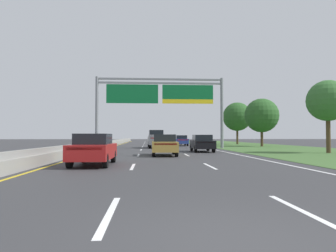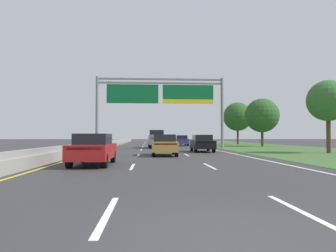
{
  "view_description": "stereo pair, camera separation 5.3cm",
  "coord_description": "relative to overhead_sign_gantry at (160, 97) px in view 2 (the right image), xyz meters",
  "views": [
    {
      "loc": [
        -1.14,
        -4.42,
        1.45
      ],
      "look_at": [
        0.37,
        18.88,
        2.21
      ],
      "focal_mm": 33.37,
      "sensor_mm": 36.0,
      "label": 1
    },
    {
      "loc": [
        -1.08,
        -4.42,
        1.45
      ],
      "look_at": [
        0.37,
        18.88,
        2.21
      ],
      "focal_mm": 33.37,
      "sensor_mm": 36.0,
      "label": 2
    }
  ],
  "objects": [
    {
      "name": "ground_plane",
      "position": [
        -0.3,
        2.99,
        -5.99
      ],
      "size": [
        220.0,
        220.0,
        0.0
      ],
      "primitive_type": "plane",
      "color": "#333335"
    },
    {
      "name": "lane_striping",
      "position": [
        -0.3,
        2.53,
        -5.99
      ],
      "size": [
        11.96,
        106.0,
        0.01
      ],
      "color": "white",
      "rests_on": "ground"
    },
    {
      "name": "grass_verge_right",
      "position": [
        13.65,
        2.99,
        -5.98
      ],
      "size": [
        14.0,
        110.0,
        0.02
      ],
      "primitive_type": "cube",
      "color": "#3D602D",
      "rests_on": "ground"
    },
    {
      "name": "median_barrier_concrete",
      "position": [
        -6.9,
        2.99,
        -5.64
      ],
      "size": [
        0.6,
        110.0,
        0.85
      ],
      "color": "gray",
      "rests_on": "ground"
    },
    {
      "name": "overhead_sign_gantry",
      "position": [
        0.0,
        0.0,
        0.0
      ],
      "size": [
        15.06,
        0.42,
        8.37
      ],
      "color": "gray",
      "rests_on": "ground"
    },
    {
      "name": "pickup_truck_grey",
      "position": [
        -0.39,
        1.98,
        -4.92
      ],
      "size": [
        2.16,
        5.46,
        2.2
      ],
      "rotation": [
        0.0,
        0.0,
        1.6
      ],
      "color": "slate",
      "rests_on": "ground"
    },
    {
      "name": "car_gold_centre_lane_sedan",
      "position": [
        -0.21,
        -13.16,
        -5.18
      ],
      "size": [
        1.88,
        4.42,
        1.57
      ],
      "rotation": [
        0.0,
        0.0,
        1.56
      ],
      "color": "#A38438",
      "rests_on": "ground"
    },
    {
      "name": "car_black_right_lane_sedan",
      "position": [
        3.57,
        -7.81,
        -5.18
      ],
      "size": [
        1.93,
        4.44,
        1.57
      ],
      "rotation": [
        0.0,
        0.0,
        1.55
      ],
      "color": "black",
      "rests_on": "ground"
    },
    {
      "name": "car_red_left_lane_sedan",
      "position": [
        -4.15,
        -20.6,
        -5.18
      ],
      "size": [
        1.87,
        4.42,
        1.57
      ],
      "rotation": [
        0.0,
        0.0,
        1.56
      ],
      "color": "maroon",
      "rests_on": "ground"
    },
    {
      "name": "car_blue_right_lane_sedan",
      "position": [
        3.54,
        10.16,
        -5.18
      ],
      "size": [
        1.83,
        4.4,
        1.57
      ],
      "rotation": [
        0.0,
        0.0,
        1.57
      ],
      "color": "navy",
      "rests_on": "ground"
    },
    {
      "name": "car_white_right_lane_sedan",
      "position": [
        3.47,
        18.54,
        -5.18
      ],
      "size": [
        1.9,
        4.43,
        1.57
      ],
      "rotation": [
        0.0,
        0.0,
        1.59
      ],
      "color": "silver",
      "rests_on": "ground"
    },
    {
      "name": "roadside_tree_near",
      "position": [
        13.88,
        -10.86,
        -1.54
      ],
      "size": [
        3.5,
        3.5,
        6.23
      ],
      "color": "#4C3823",
      "rests_on": "ground"
    },
    {
      "name": "roadside_tree_mid",
      "position": [
        14.5,
        6.3,
        -1.65
      ],
      "size": [
        4.76,
        4.76,
        6.73
      ],
      "color": "#4C3823",
      "rests_on": "ground"
    },
    {
      "name": "roadside_tree_far",
      "position": [
        14.47,
        18.2,
        -1.09
      ],
      "size": [
        5.1,
        5.1,
        7.47
      ],
      "color": "#4C3823",
      "rests_on": "ground"
    }
  ]
}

